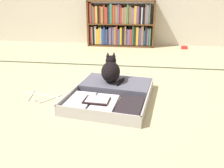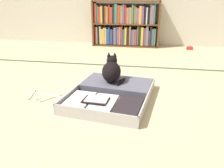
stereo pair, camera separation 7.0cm
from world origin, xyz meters
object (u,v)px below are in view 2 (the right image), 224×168
object	(u,v)px
bookshelf	(125,25)
small_red_pouch	(190,48)
clothes_hanger	(42,96)
open_suitcase	(113,93)
black_cat	(112,71)

from	to	relation	value
bookshelf	small_red_pouch	distance (m)	1.18
bookshelf	clothes_hanger	size ratio (longest dim) A/B	2.87
open_suitcase	small_red_pouch	bearing A→B (deg)	65.91
bookshelf	open_suitcase	size ratio (longest dim) A/B	1.32
open_suitcase	black_cat	distance (m)	0.23
black_cat	open_suitcase	bearing A→B (deg)	-77.31
bookshelf	small_red_pouch	world-z (taller)	bookshelf
bookshelf	clothes_hanger	xyz separation A→B (m)	(-0.47, -2.35, -0.36)
small_red_pouch	bookshelf	bearing A→B (deg)	174.03
clothes_hanger	small_red_pouch	size ratio (longest dim) A/B	4.09
clothes_hanger	black_cat	bearing A→B (deg)	23.35
black_cat	small_red_pouch	size ratio (longest dim) A/B	2.75
clothes_hanger	open_suitcase	bearing A→B (deg)	7.72
open_suitcase	small_red_pouch	world-z (taller)	open_suitcase
black_cat	bookshelf	bearing A→B (deg)	93.41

